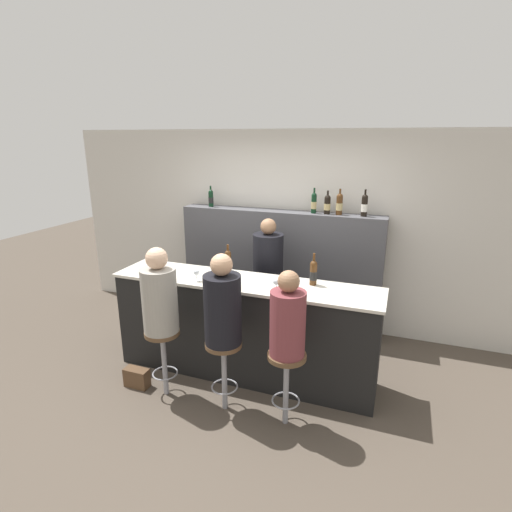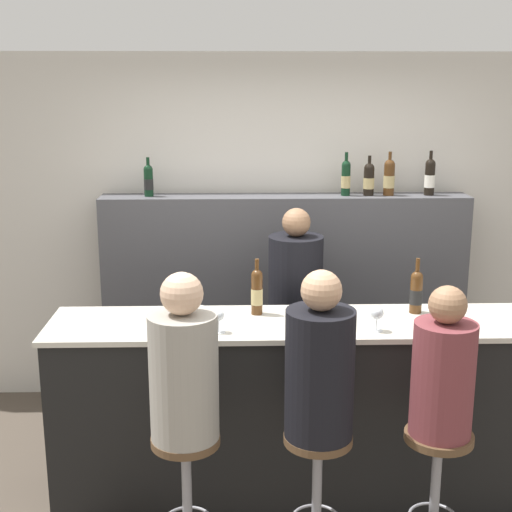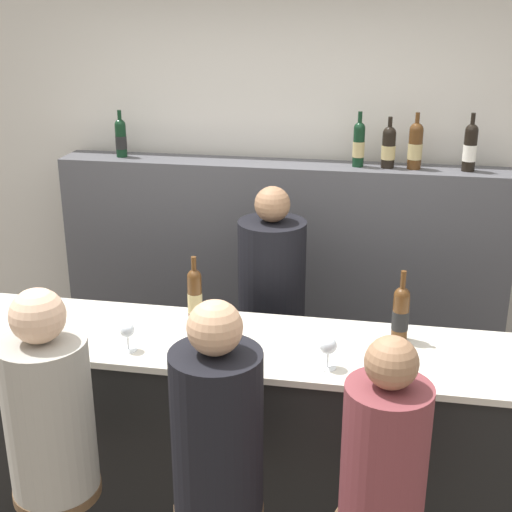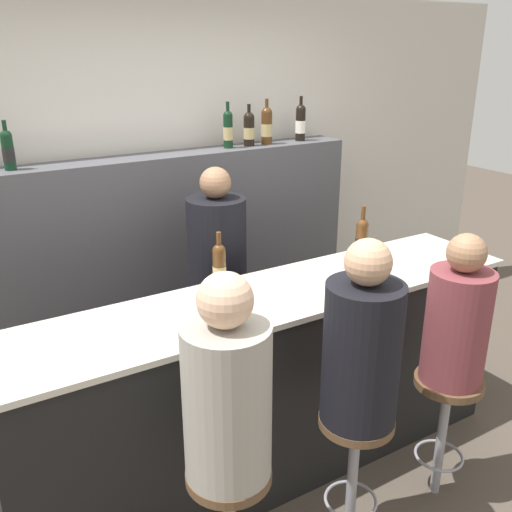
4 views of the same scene
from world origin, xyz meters
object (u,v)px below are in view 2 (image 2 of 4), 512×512
wine_bottle_backbar_4 (430,177)px  guest_seated_left (184,368)px  wine_bottle_counter_1 (416,291)px  wine_glass_0 (218,317)px  bar_stool_middle (317,464)px  bartender (295,336)px  wine_bottle_counter_0 (257,291)px  bar_stool_right (437,463)px  wine_bottle_backbar_2 (369,179)px  guest_seated_right (443,372)px  bar_stool_left (186,466)px  wine_bottle_backbar_0 (149,180)px  wine_bottle_backbar_3 (389,177)px  wine_bottle_backbar_1 (346,178)px  guest_seated_middle (320,366)px  wine_glass_1 (377,314)px

wine_bottle_backbar_4 → guest_seated_left: wine_bottle_backbar_4 is taller
wine_bottle_counter_1 → wine_glass_0: size_ratio=2.56×
bar_stool_middle → bartender: size_ratio=0.44×
wine_bottle_counter_0 → bartender: (0.27, 0.55, -0.48)m
wine_bottle_counter_0 → bar_stool_right: size_ratio=0.47×
wine_bottle_counter_1 → bar_stool_middle: bearing=-130.5°
wine_bottle_backbar_2 → guest_seated_right: size_ratio=0.38×
wine_bottle_backbar_4 → guest_seated_right: (-0.39, -1.87, -0.70)m
wine_bottle_counter_1 → wine_bottle_backbar_2: 1.23m
wine_bottle_counter_0 → bar_stool_middle: wine_bottle_counter_0 is taller
wine_bottle_backbar_4 → bartender: bearing=-150.4°
bar_stool_left → bar_stool_middle: 0.65m
bartender → wine_bottle_backbar_0: bearing=150.6°
wine_bottle_backbar_4 → wine_bottle_counter_0: bearing=-138.8°
wine_bottle_backbar_3 → wine_bottle_backbar_1: bearing=180.0°
wine_bottle_backbar_0 → guest_seated_middle: (1.02, -1.87, -0.65)m
wine_bottle_backbar_4 → bar_stool_middle: size_ratio=0.45×
bar_stool_middle → wine_glass_0: bearing=137.9°
bar_stool_left → bar_stool_middle: (0.65, 0.00, 0.00)m
wine_bottle_backbar_2 → wine_bottle_backbar_4: wine_bottle_backbar_4 is taller
bar_stool_left → guest_seated_middle: guest_seated_middle is taller
wine_bottle_backbar_3 → bartender: 1.34m
wine_bottle_backbar_1 → guest_seated_right: 2.01m
bar_stool_middle → bar_stool_right: 0.60m
wine_bottle_backbar_3 → guest_seated_middle: bearing=-110.5°
bartender → wine_bottle_counter_1: bearing=-39.7°
wine_glass_0 → guest_seated_left: 0.49m
wine_bottle_backbar_1 → bar_stool_left: bearing=-119.0°
wine_bottle_backbar_3 → bar_stool_right: bearing=-93.0°
wine_bottle_backbar_4 → bartender: size_ratio=0.20×
wine_glass_0 → guest_seated_middle: guest_seated_middle is taller
wine_bottle_counter_1 → bar_stool_right: wine_bottle_counter_1 is taller
wine_bottle_counter_1 → bartender: 0.98m
wine_bottle_backbar_3 → wine_glass_0: wine_bottle_backbar_3 is taller
wine_bottle_backbar_2 → bar_stool_middle: bearing=-106.5°
guest_seated_middle → guest_seated_right: 0.60m
wine_bottle_backbar_1 → guest_seated_right: bearing=-83.5°
wine_bottle_backbar_3 → wine_bottle_backbar_4: bearing=0.0°
bar_stool_right → wine_bottle_backbar_0: bearing=130.9°
wine_glass_0 → bartender: (0.49, 0.86, -0.43)m
wine_glass_1 → bar_stool_middle: 0.86m
bar_stool_right → wine_bottle_counter_1: bearing=86.5°
wine_bottle_backbar_3 → guest_seated_right: (-0.10, -1.87, -0.70)m
wine_bottle_counter_0 → wine_bottle_counter_1: (0.93, 0.00, -0.01)m
wine_bottle_counter_0 → wine_bottle_backbar_1: 1.40m
wine_bottle_backbar_1 → wine_bottle_backbar_3: bearing=0.0°
guest_seated_middle → wine_bottle_backbar_0: bearing=118.6°
wine_bottle_backbar_0 → bar_stool_right: size_ratio=0.40×
wine_bottle_backbar_2 → wine_glass_1: (-0.19, -1.42, -0.54)m
wine_bottle_counter_0 → wine_bottle_backbar_1: size_ratio=1.07×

